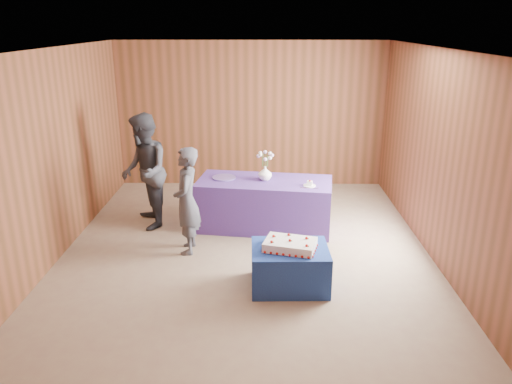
{
  "coord_description": "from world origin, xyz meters",
  "views": [
    {
      "loc": [
        0.23,
        -6.31,
        3.01
      ],
      "look_at": [
        0.14,
        0.1,
        0.82
      ],
      "focal_mm": 35.0,
      "sensor_mm": 36.0,
      "label": 1
    }
  ],
  "objects_px": {
    "cake_table": "(290,267)",
    "sheet_cake": "(290,245)",
    "guest_left": "(187,201)",
    "guest_right": "(145,172)",
    "vase": "(265,173)",
    "serving_table": "(264,204)"
  },
  "relations": [
    {
      "from": "serving_table",
      "to": "guest_right",
      "type": "bearing_deg",
      "value": -172.86
    },
    {
      "from": "vase",
      "to": "sheet_cake",
      "type": "bearing_deg",
      "value": -81.27
    },
    {
      "from": "cake_table",
      "to": "vase",
      "type": "height_order",
      "value": "vase"
    },
    {
      "from": "sheet_cake",
      "to": "guest_left",
      "type": "height_order",
      "value": "guest_left"
    },
    {
      "from": "cake_table",
      "to": "vase",
      "type": "relative_size",
      "value": 4.21
    },
    {
      "from": "cake_table",
      "to": "guest_left",
      "type": "height_order",
      "value": "guest_left"
    },
    {
      "from": "cake_table",
      "to": "sheet_cake",
      "type": "xyz_separation_m",
      "value": [
        -0.0,
        -0.02,
        0.3
      ]
    },
    {
      "from": "guest_left",
      "to": "guest_right",
      "type": "xyz_separation_m",
      "value": [
        -0.76,
        0.89,
        0.14
      ]
    },
    {
      "from": "cake_table",
      "to": "vase",
      "type": "distance_m",
      "value": 1.97
    },
    {
      "from": "vase",
      "to": "guest_left",
      "type": "xyz_separation_m",
      "value": [
        -1.05,
        -0.89,
        -0.12
      ]
    },
    {
      "from": "serving_table",
      "to": "guest_left",
      "type": "relative_size",
      "value": 1.36
    },
    {
      "from": "vase",
      "to": "guest_right",
      "type": "distance_m",
      "value": 1.81
    },
    {
      "from": "sheet_cake",
      "to": "vase",
      "type": "height_order",
      "value": "vase"
    },
    {
      "from": "guest_left",
      "to": "guest_right",
      "type": "bearing_deg",
      "value": -142.39
    },
    {
      "from": "guest_left",
      "to": "cake_table",
      "type": "bearing_deg",
      "value": 51.52
    },
    {
      "from": "serving_table",
      "to": "vase",
      "type": "relative_size",
      "value": 9.36
    },
    {
      "from": "vase",
      "to": "guest_right",
      "type": "height_order",
      "value": "guest_right"
    },
    {
      "from": "guest_right",
      "to": "serving_table",
      "type": "bearing_deg",
      "value": 70.93
    },
    {
      "from": "sheet_cake",
      "to": "guest_left",
      "type": "distance_m",
      "value": 1.67
    },
    {
      "from": "cake_table",
      "to": "guest_left",
      "type": "relative_size",
      "value": 0.61
    },
    {
      "from": "cake_table",
      "to": "guest_right",
      "type": "height_order",
      "value": "guest_right"
    },
    {
      "from": "cake_table",
      "to": "guest_right",
      "type": "bearing_deg",
      "value": 137.15
    }
  ]
}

